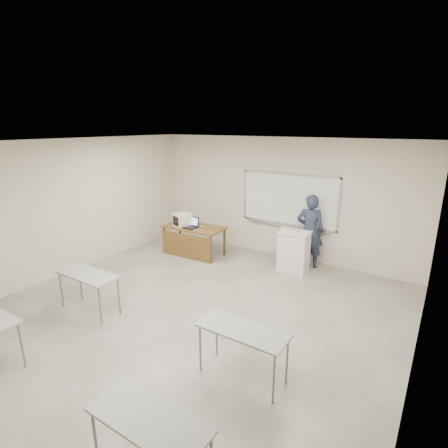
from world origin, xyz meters
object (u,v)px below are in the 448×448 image
Objects in this scene: laptop at (191,225)px; keyboard at (290,229)px; podium at (294,251)px; whiteboard at (289,200)px; mouse at (201,226)px; presenter at (310,231)px; crt_monitor at (183,220)px; instructor_desk at (191,234)px.

keyboard is at bearing 15.69° from laptop.
podium is at bearing -14.53° from keyboard.
whiteboard is 5.40× the size of keyboard.
mouse is at bearing -175.61° from podium.
podium is 9.03× the size of mouse.
presenter reaches higher than podium.
mouse is at bearing -150.60° from whiteboard.
presenter reaches higher than crt_monitor.
whiteboard reaches higher than laptop.
podium is 2.94m from crt_monitor.
mouse reaches higher than instructor_desk.
mouse is (0.47, 0.17, -0.14)m from crt_monitor.
instructor_desk is 0.25m from laptop.
whiteboard reaches higher than instructor_desk.
laptop is at bearing -133.27° from mouse.
keyboard is 0.26× the size of presenter.
mouse is at bearing 36.68° from instructor_desk.
presenter is at bearing 21.93° from laptop.
whiteboard is 6.09× the size of crt_monitor.
whiteboard is at bearing 33.46° from laptop.
crt_monitor reaches higher than instructor_desk.
keyboard is (-0.15, 0.08, 0.49)m from podium.
laptop is (-2.11, -1.24, -0.67)m from whiteboard.
instructor_desk is at bearing -149.58° from whiteboard.
instructor_desk is (-2.10, -1.23, -0.92)m from whiteboard.
instructor_desk is 4.41× the size of laptop.
whiteboard is at bearing 28.06° from instructor_desk.
crt_monitor reaches higher than laptop.
mouse is at bearing 3.28° from presenter.
mouse is 0.06× the size of presenter.
podium is at bearing 55.53° from presenter.
instructor_desk is at bearing 5.17° from presenter.
instructor_desk is 2.64m from podium.
instructor_desk is 3.39× the size of keyboard.
keyboard is (2.46, 0.56, 0.16)m from laptop.
mouse is at bearing 42.13° from laptop.
presenter is at bearing 66.39° from podium.
whiteboard is 2.54m from laptop.
whiteboard reaches higher than keyboard.
podium is at bearing 13.29° from laptop.
keyboard reaches higher than instructor_desk.
crt_monitor is at bearing -151.90° from mouse.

